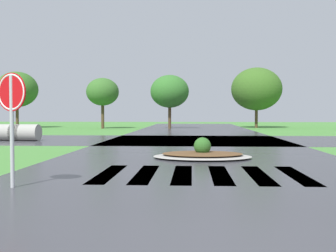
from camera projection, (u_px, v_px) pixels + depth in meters
The scene contains 7 objects.
asphalt_roadway at pixel (199, 156), 14.13m from camera, with size 9.43×80.00×0.01m, color #35353A.
asphalt_cross_road at pixel (196, 140), 22.39m from camera, with size 90.00×8.49×0.01m, color #35353A.
crosswalk_stripes at pixel (201, 174), 10.03m from camera, with size 4.95×3.17×0.01m.
stop_sign at pixel (12, 103), 8.23m from camera, with size 0.70×0.34×2.27m.
median_island at pixel (202, 154), 13.57m from camera, with size 3.19×2.26×0.68m.
drainage_pipe_stack at pixel (16, 132), 22.01m from camera, with size 2.57×1.10×0.86m.
background_treeline at pixel (182, 91), 39.10m from camera, with size 44.85×6.24×5.73m.
Camera 1 is at (-0.23, -4.12, 1.50)m, focal length 44.76 mm.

